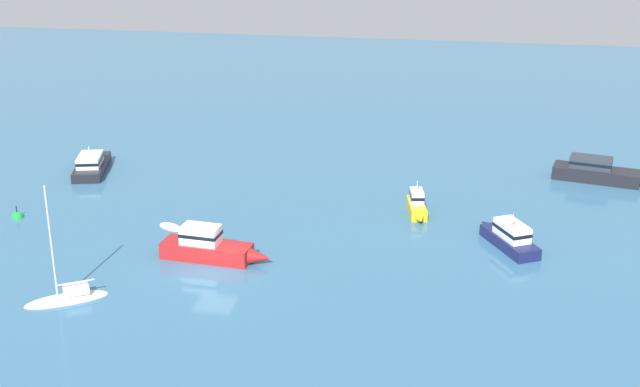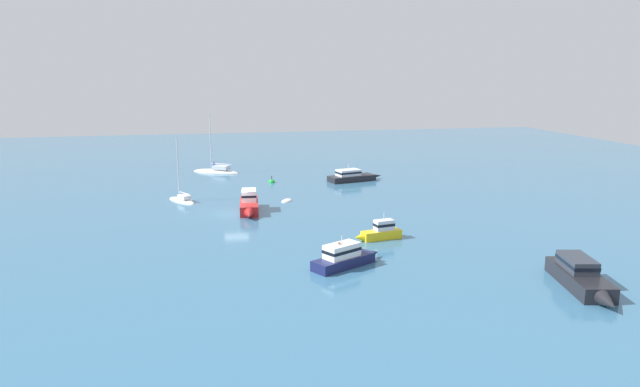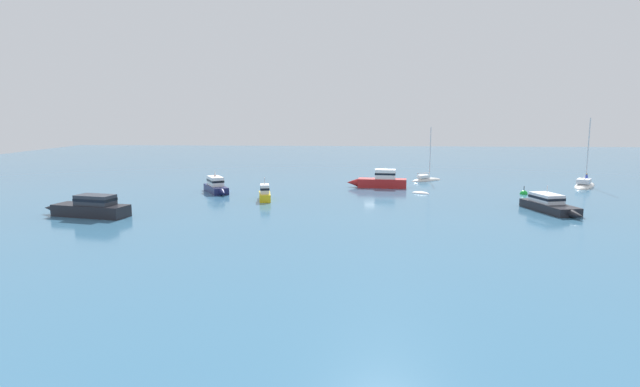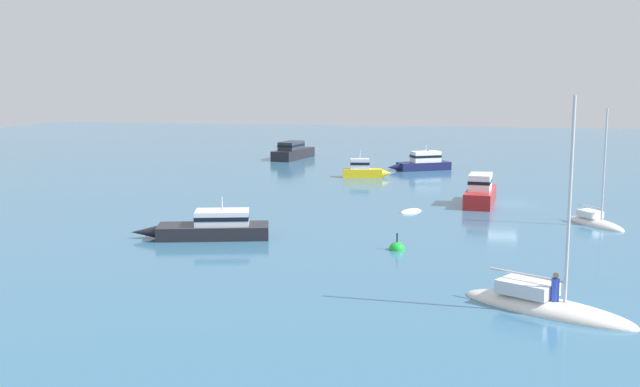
# 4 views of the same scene
# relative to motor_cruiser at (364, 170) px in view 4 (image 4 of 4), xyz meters

# --- Properties ---
(ground_plane) EXTENTS (166.17, 166.17, 0.00)m
(ground_plane) POSITION_rel_motor_cruiser_xyz_m (-12.17, -11.85, -0.68)
(ground_plane) COLOR teal
(motor_cruiser) EXTENTS (1.81, 4.53, 2.44)m
(motor_cruiser) POSITION_rel_motor_cruiser_xyz_m (0.00, 0.00, 0.00)
(motor_cruiser) COLOR yellow
(motor_cruiser) RESTS_ON ground
(motor_cruiser_1) EXTENTS (3.86, 8.05, 2.40)m
(motor_cruiser_1) POSITION_rel_motor_cruiser_xyz_m (-27.91, 4.89, -0.02)
(motor_cruiser_1) COLOR black
(motor_cruiser_1) RESTS_ON ground
(cabin_cruiser) EXTENTS (4.22, 6.25, 2.48)m
(cabin_cruiser) POSITION_rel_motor_cruiser_xyz_m (6.55, -4.92, 0.08)
(cabin_cruiser) COLOR #191E4C
(cabin_cruiser) RESTS_ON ground
(skiff) EXTENTS (2.35, 1.95, 0.45)m
(skiff) POSITION_rel_motor_cruiser_xyz_m (-17.21, -5.68, -0.68)
(skiff) COLOR white
(skiff) RESTS_ON ground
(powerboat) EXTENTS (8.69, 3.61, 1.97)m
(powerboat) POSITION_rel_motor_cruiser_xyz_m (14.24, 9.86, 0.12)
(powerboat) COLOR black
(powerboat) RESTS_ON ground
(powerboat_1) EXTENTS (7.51, 2.42, 2.28)m
(powerboat_1) POSITION_rel_motor_cruiser_xyz_m (-12.81, -10.39, 0.19)
(powerboat_1) COLOR #B21E1E
(powerboat_1) RESTS_ON ground
(sloop) EXTENTS (4.90, 3.80, 7.73)m
(sloop) POSITION_rel_motor_cruiser_xyz_m (-19.49, -17.45, -0.56)
(sloop) COLOR silver
(sloop) RESTS_ON ground
(yacht) EXTENTS (5.61, 7.43, 9.14)m
(yacht) POSITION_rel_motor_cruiser_xyz_m (-38.66, -12.81, -0.56)
(yacht) COLOR silver
(yacht) RESTS_ON ground
(channel_buoy) EXTENTS (0.87, 0.87, 1.36)m
(channel_buoy) POSITION_rel_motor_cruiser_xyz_m (-28.96, -5.89, -0.68)
(channel_buoy) COLOR green
(channel_buoy) RESTS_ON ground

